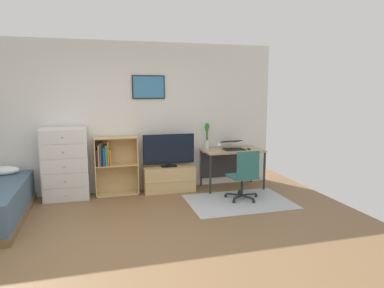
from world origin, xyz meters
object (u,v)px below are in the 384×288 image
(dresser, at_px, (65,164))
(desk, at_px, (231,156))
(bookshelf, at_px, (112,162))
(bamboo_vase, at_px, (207,136))
(tv_stand, at_px, (169,179))
(television, at_px, (169,150))
(wine_glass, at_px, (219,144))
(office_chair, at_px, (245,174))
(computer_mouse, at_px, (249,149))
(laptop, at_px, (233,146))

(dresser, height_order, desk, dresser)
(bookshelf, xyz_separation_m, desk, (2.21, -0.09, 0.02))
(bookshelf, distance_m, bamboo_vase, 1.82)
(bookshelf, bearing_deg, tv_stand, -3.33)
(tv_stand, xyz_separation_m, television, (0.00, -0.02, 0.53))
(desk, bearing_deg, bamboo_vase, 161.38)
(bamboo_vase, relative_size, wine_glass, 2.77)
(office_chair, distance_m, computer_mouse, 0.84)
(television, bearing_deg, dresser, 179.76)
(tv_stand, bearing_deg, laptop, -2.70)
(desk, relative_size, computer_mouse, 10.77)
(desk, xyz_separation_m, bamboo_vase, (-0.43, 0.15, 0.38))
(bamboo_vase, bearing_deg, television, -170.05)
(desk, height_order, wine_glass, wine_glass)
(bookshelf, relative_size, bamboo_vase, 2.07)
(tv_stand, height_order, laptop, laptop)
(dresser, bearing_deg, laptop, -0.82)
(dresser, bearing_deg, bookshelf, 5.43)
(dresser, relative_size, bamboo_vase, 2.46)
(tv_stand, bearing_deg, wine_glass, -13.20)
(dresser, xyz_separation_m, wine_glass, (2.68, -0.20, 0.26))
(computer_mouse, bearing_deg, bamboo_vase, 156.24)
(computer_mouse, relative_size, bamboo_vase, 0.21)
(television, xyz_separation_m, computer_mouse, (1.50, -0.19, -0.01))
(television, height_order, computer_mouse, television)
(television, relative_size, wine_glass, 5.24)
(bookshelf, xyz_separation_m, wine_glass, (1.91, -0.27, 0.29))
(tv_stand, distance_m, computer_mouse, 1.60)
(office_chair, relative_size, computer_mouse, 8.27)
(tv_stand, distance_m, laptop, 1.36)
(dresser, distance_m, bamboo_vase, 2.58)
(desk, height_order, bamboo_vase, bamboo_vase)
(bookshelf, height_order, tv_stand, bookshelf)
(tv_stand, relative_size, office_chair, 1.09)
(computer_mouse, bearing_deg, desk, 149.32)
(television, xyz_separation_m, laptop, (1.23, -0.04, 0.04))
(computer_mouse, xyz_separation_m, wine_glass, (-0.59, -0.00, 0.12))
(computer_mouse, bearing_deg, television, 172.94)
(laptop, distance_m, computer_mouse, 0.31)
(computer_mouse, bearing_deg, bookshelf, 173.93)
(bamboo_vase, bearing_deg, computer_mouse, -23.76)
(television, bearing_deg, office_chair, -38.00)
(computer_mouse, height_order, wine_glass, wine_glass)
(dresser, distance_m, bookshelf, 0.78)
(television, distance_m, laptop, 1.23)
(television, xyz_separation_m, wine_glass, (0.90, -0.19, 0.11))
(computer_mouse, bearing_deg, laptop, 150.92)
(computer_mouse, bearing_deg, dresser, 176.64)
(tv_stand, xyz_separation_m, computer_mouse, (1.50, -0.21, 0.52))
(tv_stand, xyz_separation_m, office_chair, (1.11, -0.89, 0.23))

